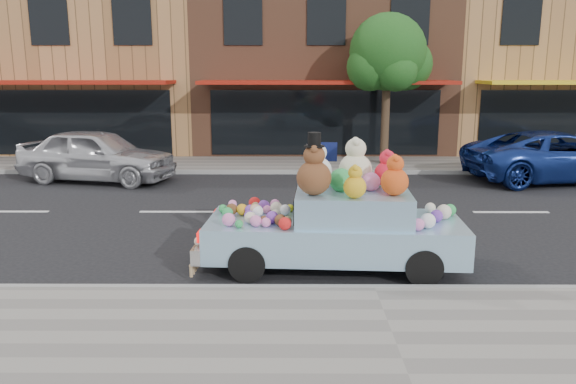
{
  "coord_description": "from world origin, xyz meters",
  "views": [
    {
      "loc": [
        -1.28,
        -13.02,
        3.35
      ],
      "look_at": [
        -1.32,
        -3.45,
        1.25
      ],
      "focal_mm": 35.0,
      "sensor_mm": 36.0,
      "label": 1
    }
  ],
  "objects_px": {
    "car_silver": "(97,155)",
    "car_blue": "(557,156)",
    "art_car": "(336,221)",
    "street_tree": "(388,59)"
  },
  "relations": [
    {
      "from": "art_car",
      "to": "car_blue",
      "type": "bearing_deg",
      "value": 49.69
    },
    {
      "from": "street_tree",
      "to": "art_car",
      "type": "relative_size",
      "value": 1.14
    },
    {
      "from": "street_tree",
      "to": "car_blue",
      "type": "height_order",
      "value": "street_tree"
    },
    {
      "from": "car_silver",
      "to": "art_car",
      "type": "bearing_deg",
      "value": -126.38
    },
    {
      "from": "car_silver",
      "to": "car_blue",
      "type": "height_order",
      "value": "car_silver"
    },
    {
      "from": "street_tree",
      "to": "car_silver",
      "type": "height_order",
      "value": "street_tree"
    },
    {
      "from": "car_silver",
      "to": "car_blue",
      "type": "relative_size",
      "value": 0.86
    },
    {
      "from": "street_tree",
      "to": "car_blue",
      "type": "relative_size",
      "value": 0.95
    },
    {
      "from": "car_blue",
      "to": "art_car",
      "type": "bearing_deg",
      "value": 127.31
    },
    {
      "from": "street_tree",
      "to": "car_silver",
      "type": "distance_m",
      "value": 10.01
    }
  ]
}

